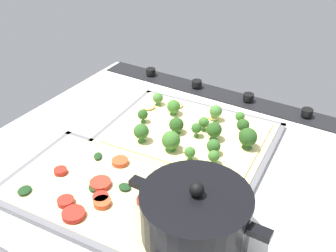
% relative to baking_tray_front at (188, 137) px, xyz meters
% --- Properties ---
extents(ground_plane, '(0.77, 0.71, 0.03)m').
position_rel_baking_tray_front_xyz_m(ground_plane, '(0.02, 0.09, -0.02)').
color(ground_plane, silver).
extents(stove_control_panel, '(0.74, 0.07, 0.03)m').
position_rel_baking_tray_front_xyz_m(stove_control_panel, '(0.02, -0.23, 0.00)').
color(stove_control_panel, black).
rests_on(stove_control_panel, ground_plane).
extents(baking_tray_front, '(0.40, 0.32, 0.01)m').
position_rel_baking_tray_front_xyz_m(baking_tray_front, '(0.00, 0.00, 0.00)').
color(baking_tray_front, slate).
rests_on(baking_tray_front, ground_plane).
extents(broccoli_pizza, '(0.38, 0.30, 0.06)m').
position_rel_baking_tray_front_xyz_m(broccoli_pizza, '(-0.01, 0.00, 0.02)').
color(broccoli_pizza, '#D3B77F').
rests_on(broccoli_pizza, baking_tray_front).
extents(baking_tray_back, '(0.37, 0.28, 0.01)m').
position_rel_baking_tray_front_xyz_m(baking_tray_back, '(0.06, 0.25, 0.00)').
color(baking_tray_back, slate).
rests_on(baking_tray_back, ground_plane).
extents(veggie_pizza_back, '(0.34, 0.25, 0.02)m').
position_rel_baking_tray_front_xyz_m(veggie_pizza_back, '(0.06, 0.25, 0.01)').
color(veggie_pizza_back, '#C6B780').
rests_on(veggie_pizza_back, baking_tray_back).
extents(cooking_pot, '(0.25, 0.18, 0.12)m').
position_rel_baking_tray_front_xyz_m(cooking_pot, '(-0.15, 0.26, 0.05)').
color(cooking_pot, black).
rests_on(cooking_pot, ground_plane).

